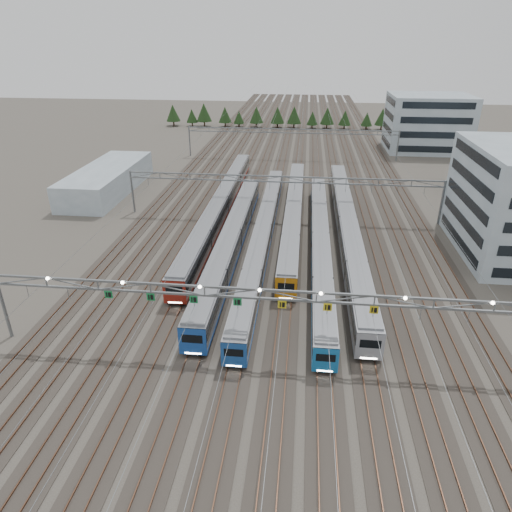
# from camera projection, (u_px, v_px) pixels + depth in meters

# --- Properties ---
(ground) EXTENTS (400.00, 400.00, 0.00)m
(ground) POSITION_uv_depth(u_px,v_px,m) (260.00, 353.00, 48.53)
(ground) COLOR #47423A
(ground) RESTS_ON ground
(track_bed) EXTENTS (54.00, 260.00, 5.42)m
(track_bed) POSITION_uv_depth(u_px,v_px,m) (293.00, 141.00, 137.20)
(track_bed) COLOR #2D2823
(track_bed) RESTS_ON ground
(train_a) EXTENTS (2.92, 63.92, 3.80)m
(train_a) POSITION_uv_depth(u_px,v_px,m) (221.00, 205.00, 84.04)
(train_a) COLOR black
(train_a) RESTS_ON ground
(train_b) EXTENTS (2.97, 52.39, 3.87)m
(train_b) POSITION_uv_depth(u_px,v_px,m) (232.00, 239.00, 69.95)
(train_b) COLOR black
(train_b) RESTS_ON ground
(train_c) EXTENTS (2.65, 62.41, 3.44)m
(train_c) POSITION_uv_depth(u_px,v_px,m) (263.00, 233.00, 72.81)
(train_c) COLOR black
(train_c) RESTS_ON ground
(train_d) EXTENTS (2.79, 54.77, 3.63)m
(train_d) POSITION_uv_depth(u_px,v_px,m) (293.00, 212.00, 80.91)
(train_d) COLOR black
(train_d) RESTS_ON ground
(train_e) EXTENTS (2.61, 57.25, 3.39)m
(train_e) POSITION_uv_depth(u_px,v_px,m) (320.00, 241.00, 69.84)
(train_e) COLOR black
(train_e) RESTS_ON ground
(train_f) EXTENTS (2.90, 64.68, 3.78)m
(train_f) POSITION_uv_depth(u_px,v_px,m) (347.00, 226.00, 74.75)
(train_f) COLOR black
(train_f) RESTS_ON ground
(gantry_near) EXTENTS (56.36, 0.61, 8.08)m
(gantry_near) POSITION_uv_depth(u_px,v_px,m) (259.00, 296.00, 45.32)
(gantry_near) COLOR slate
(gantry_near) RESTS_ON ground
(gantry_mid) EXTENTS (56.36, 0.36, 8.00)m
(gantry_mid) POSITION_uv_depth(u_px,v_px,m) (282.00, 184.00, 81.46)
(gantry_mid) COLOR slate
(gantry_mid) RESTS_ON ground
(gantry_far) EXTENTS (56.36, 0.36, 8.00)m
(gantry_far) POSITION_uv_depth(u_px,v_px,m) (292.00, 134.00, 121.66)
(gantry_far) COLOR slate
(gantry_far) RESTS_ON ground
(depot_bldg_mid) EXTENTS (14.00, 16.00, 10.87)m
(depot_bldg_mid) POSITION_uv_depth(u_px,v_px,m) (496.00, 166.00, 96.65)
(depot_bldg_mid) COLOR #8FA0AB
(depot_bldg_mid) RESTS_ON ground
(depot_bldg_north) EXTENTS (22.00, 18.00, 15.32)m
(depot_bldg_north) POSITION_uv_depth(u_px,v_px,m) (427.00, 123.00, 130.35)
(depot_bldg_north) COLOR #8FA0AB
(depot_bldg_north) RESTS_ON ground
(west_shed) EXTENTS (10.00, 30.00, 5.21)m
(west_shed) POSITION_uv_depth(u_px,v_px,m) (108.00, 179.00, 97.25)
(west_shed) COLOR #8FA0AB
(west_shed) RESTS_ON ground
(treeline) EXTENTS (93.80, 5.60, 7.02)m
(treeline) POSITION_uv_depth(u_px,v_px,m) (294.00, 116.00, 162.01)
(treeline) COLOR #332114
(treeline) RESTS_ON ground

